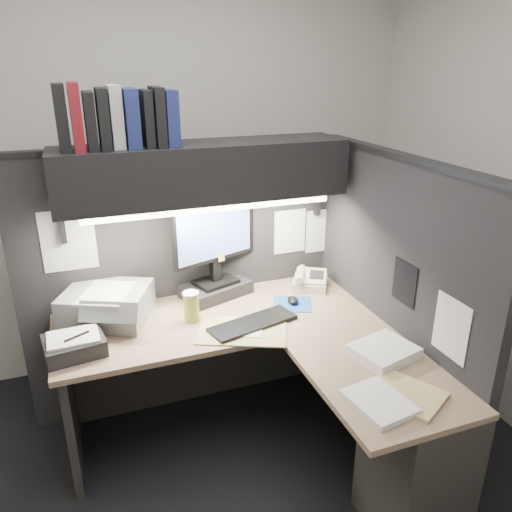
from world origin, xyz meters
name	(u,v)px	position (x,y,z in m)	size (l,w,h in m)	color
floor	(230,499)	(0.00, 0.00, 0.00)	(3.50, 3.50, 0.00)	black
wall_back	(158,173)	(0.00, 1.50, 1.35)	(3.50, 0.04, 2.70)	beige
partition_back	(186,281)	(0.03, 0.93, 0.80)	(1.90, 0.06, 1.60)	black
partition_right	(390,309)	(0.98, 0.18, 0.80)	(0.06, 1.50, 1.60)	black
desk	(310,407)	(0.43, 0.00, 0.44)	(1.70, 1.53, 0.73)	#90715B
overhead_shelf	(204,171)	(0.12, 0.75, 1.50)	(1.55, 0.34, 0.30)	black
task_light_tube	(212,209)	(0.12, 0.61, 1.33)	(0.04, 0.04, 1.32)	white
monitor	(215,259)	(0.19, 0.82, 0.96)	(0.53, 0.36, 0.59)	black
keyboard	(253,324)	(0.27, 0.39, 0.74)	(0.48, 0.16, 0.02)	black
mousepad	(292,304)	(0.57, 0.54, 0.73)	(0.22, 0.20, 0.00)	#1C4A9A
mouse	(293,300)	(0.57, 0.55, 0.75)	(0.06, 0.10, 0.04)	black
telephone	(310,281)	(0.77, 0.73, 0.77)	(0.20, 0.21, 0.08)	#C3B696
coffee_cup	(191,307)	(-0.02, 0.56, 0.81)	(0.08, 0.08, 0.16)	#D3CF54
printer	(107,304)	(-0.45, 0.74, 0.82)	(0.43, 0.37, 0.17)	gray
notebook_stack	(74,346)	(-0.63, 0.43, 0.77)	(0.27, 0.23, 0.08)	black
open_folder	(242,331)	(0.19, 0.35, 0.73)	(0.46, 0.30, 0.01)	tan
paper_stack_a	(384,352)	(0.75, -0.11, 0.76)	(0.28, 0.24, 0.05)	white
paper_stack_b	(379,402)	(0.53, -0.41, 0.74)	(0.21, 0.27, 0.03)	white
manila_stack	(405,394)	(0.67, -0.40, 0.74)	(0.23, 0.30, 0.02)	tan
binder_row	(117,118)	(-0.30, 0.74, 1.79)	(0.56, 0.26, 0.31)	black
pinned_papers	(268,255)	(0.42, 0.56, 1.05)	(1.76, 1.31, 0.51)	white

